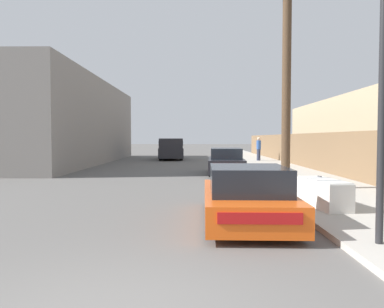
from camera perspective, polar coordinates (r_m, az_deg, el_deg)
The scene contains 11 objects.
sidewalk_curb at distance 27.40m, azimuth 10.13°, elevation -1.32°, with size 4.20×63.00×0.12m, color #ADA89E.
discarded_fridge at distance 9.95m, azimuth 19.39°, elevation -5.65°, with size 0.87×1.89×0.72m.
parked_sports_car_red at distance 8.29m, azimuth 8.31°, elevation -6.46°, with size 1.90×4.18×1.25m.
car_parked_mid at distance 19.20m, azimuth 5.19°, elevation -1.20°, with size 1.97×4.64×1.33m.
pickup_truck at distance 31.85m, azimuth -3.31°, elevation 0.75°, with size 2.49×5.69×1.80m.
utility_pole at distance 13.10m, azimuth 14.20°, elevation 11.21°, with size 1.80×0.30×7.25m.
street_lamp at distance 6.86m, azimuth 27.05°, elevation 10.63°, with size 0.26×0.26×4.71m.
wooden_fence at distance 25.26m, azimuth 15.48°, elevation 0.72°, with size 0.08×38.16×2.00m, color brown.
building_left_block at distance 29.18m, azimuth -19.65°, elevation 4.55°, with size 7.00×20.86×5.97m, color gray.
building_right_house at distance 29.18m, azimuth 25.00°, elevation 3.07°, with size 6.00×17.24×4.55m, color tan.
pedestrian at distance 29.12m, azimuth 10.12°, elevation 0.86°, with size 0.34×0.34×1.80m.
Camera 1 is at (0.78, -3.46, 1.85)m, focal length 35.00 mm.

